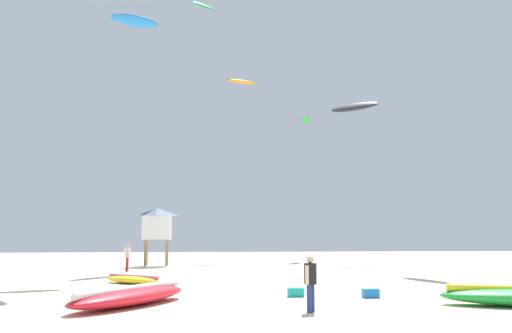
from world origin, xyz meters
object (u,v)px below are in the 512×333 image
(person_foreground, at_px, (310,279))
(kite_aloft_2, at_px, (135,21))
(cooler_box, at_px, (296,292))
(kite_aloft_3, at_px, (306,120))
(person_midground, at_px, (127,255))
(lifeguard_tower, at_px, (157,223))
(gear_bag, at_px, (371,293))
(kite_aloft_5, at_px, (354,107))
(kite_aloft_0, at_px, (241,82))
(kite_grounded_far, at_px, (133,280))
(kite_aloft_7, at_px, (204,6))
(kite_grounded_near, at_px, (130,296))

(person_foreground, distance_m, kite_aloft_2, 21.63)
(person_foreground, bearing_deg, cooler_box, 124.21)
(person_foreground, relative_size, kite_aloft_3, 0.55)
(person_midground, distance_m, kite_aloft_2, 14.09)
(lifeguard_tower, xyz_separation_m, kite_aloft_2, (-0.86, -9.08, 11.63))
(cooler_box, bearing_deg, gear_bag, -12.89)
(kite_aloft_5, bearing_deg, gear_bag, -105.60)
(lifeguard_tower, distance_m, kite_aloft_3, 18.99)
(person_midground, relative_size, lifeguard_tower, 0.41)
(person_foreground, xyz_separation_m, person_midground, (-7.62, 18.41, 0.05))
(kite_aloft_3, bearing_deg, person_midground, -133.07)
(lifeguard_tower, distance_m, kite_aloft_0, 18.16)
(kite_aloft_5, bearing_deg, person_midground, -151.16)
(person_foreground, distance_m, kite_grounded_far, 11.61)
(person_foreground, relative_size, kite_aloft_5, 0.40)
(kite_aloft_3, bearing_deg, person_foreground, -101.22)
(cooler_box, xyz_separation_m, kite_aloft_5, (9.48, 24.03, 12.87))
(person_midground, height_order, kite_aloft_7, kite_aloft_7)
(cooler_box, height_order, kite_aloft_3, kite_aloft_3)
(kite_grounded_near, bearing_deg, cooler_box, 19.48)
(kite_aloft_7, bearing_deg, gear_bag, -79.57)
(gear_bag, bearing_deg, kite_grounded_near, -170.36)
(lifeguard_tower, distance_m, gear_bag, 22.95)
(kite_aloft_5, bearing_deg, kite_aloft_2, -142.69)
(person_midground, xyz_separation_m, kite_aloft_5, (17.36, 9.56, 12.03))
(kite_aloft_0, bearing_deg, kite_aloft_3, -2.47)
(kite_aloft_2, bearing_deg, kite_grounded_near, -82.28)
(kite_grounded_near, bearing_deg, kite_aloft_5, 59.85)
(person_foreground, height_order, kite_grounded_near, person_foreground)
(person_midground, xyz_separation_m, kite_aloft_3, (14.32, 15.31, 12.07))
(person_midground, height_order, kite_grounded_near, person_midground)
(cooler_box, distance_m, kite_aloft_2, 19.76)
(kite_aloft_0, xyz_separation_m, kite_aloft_3, (6.15, -0.27, -3.65))
(kite_aloft_2, bearing_deg, kite_grounded_far, -79.90)
(kite_grounded_far, xyz_separation_m, lifeguard_tower, (-0.09, 14.40, 2.86))
(kite_aloft_2, xyz_separation_m, kite_aloft_7, (4.06, 20.65, 10.18))
(gear_bag, xyz_separation_m, kite_aloft_3, (3.83, 30.38, 12.90))
(kite_grounded_near, bearing_deg, kite_aloft_7, 86.14)
(kite_aloft_3, distance_m, kite_aloft_5, 6.51)
(kite_aloft_0, xyz_separation_m, kite_aloft_2, (-7.71, -18.90, -2.03))
(person_foreground, height_order, kite_aloft_5, kite_aloft_5)
(person_midground, relative_size, kite_aloft_3, 0.57)
(kite_aloft_3, height_order, kite_aloft_7, kite_aloft_7)
(person_foreground, distance_m, kite_aloft_5, 31.98)
(person_midground, bearing_deg, kite_grounded_far, 99.81)
(kite_grounded_far, bearing_deg, person_midground, 99.23)
(kite_aloft_0, height_order, kite_aloft_7, kite_aloft_7)
(kite_grounded_far, bearing_deg, person_foreground, -57.54)
(kite_aloft_0, distance_m, kite_aloft_7, 9.11)
(kite_aloft_0, height_order, kite_aloft_5, kite_aloft_0)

